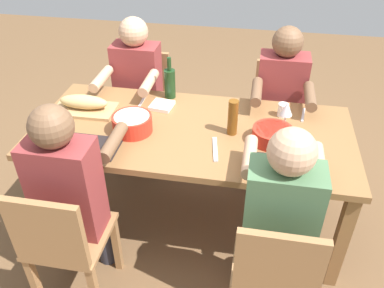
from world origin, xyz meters
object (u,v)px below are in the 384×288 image
object	(u,v)px
diner_near_right	(136,85)
diner_far_right	(70,187)
diner_far_left	(280,213)
bread_loaf	(84,102)
chair_near_left	(277,111)
chair_near_right	(145,99)
cutting_board	(85,109)
napkin_stack	(162,105)
dining_table	(192,140)
cup_near_left	(283,110)
diner_near_left	(280,97)
chair_far_left	(274,273)
beer_bottle	(233,117)
wine_glass	(287,110)
serving_bowl_pasta	(132,123)
wine_bottle	(170,83)
serving_bowl_greens	(273,134)
chair_far_right	(63,242)

from	to	relation	value
diner_near_right	diner_far_right	bearing A→B (deg)	90.00
diner_far_left	bread_loaf	size ratio (longest dim) A/B	3.75
chair_near_left	chair_near_right	world-z (taller)	same
cutting_board	napkin_stack	size ratio (longest dim) A/B	2.86
diner_near_right	bread_loaf	bearing A→B (deg)	68.27
bread_loaf	chair_near_left	bearing A→B (deg)	-151.91
dining_table	napkin_stack	bearing A→B (deg)	-43.01
cup_near_left	diner_near_right	bearing A→B (deg)	-16.87
chair_near_right	bread_loaf	bearing A→B (deg)	73.82
diner_far_right	cup_near_left	bearing A→B (deg)	-141.93
diner_near_left	chair_near_right	size ratio (longest dim) A/B	1.41
diner_far_left	napkin_stack	xyz separation A→B (m)	(0.78, -0.81, 0.05)
dining_table	diner_far_left	world-z (taller)	diner_far_left
chair_far_left	beer_bottle	world-z (taller)	beer_bottle
diner_near_right	wine_glass	world-z (taller)	diner_near_right
diner_far_right	diner_near_left	bearing A→B (deg)	-132.45
serving_bowl_pasta	wine_bottle	world-z (taller)	wine_bottle
diner_near_left	diner_far_right	bearing A→B (deg)	47.55
cutting_board	serving_bowl_pasta	bearing A→B (deg)	155.23
diner_far_right	serving_bowl_pasta	distance (m)	0.54
chair_far_left	cup_near_left	xyz separation A→B (m)	(-0.01, -1.03, 0.30)
chair_far_left	cutting_board	xyz separation A→B (m)	(1.26, -0.86, 0.27)
diner_near_left	cup_near_left	bearing A→B (deg)	91.19
wine_bottle	cup_near_left	distance (m)	0.78
napkin_stack	diner_near_left	bearing A→B (deg)	-155.48
cutting_board	diner_far_right	bearing A→B (deg)	106.13
chair_near_left	napkin_stack	size ratio (longest dim) A/B	6.07
cutting_board	cup_near_left	world-z (taller)	cup_near_left
serving_bowl_greens	napkin_stack	world-z (taller)	serving_bowl_greens
chair_near_left	chair_near_right	size ratio (longest dim) A/B	1.00
serving_bowl_greens	wine_bottle	size ratio (longest dim) A/B	0.81
diner_far_right	diner_near_right	bearing A→B (deg)	-90.00
serving_bowl_greens	beer_bottle	size ratio (longest dim) A/B	1.07
diner_far_left	diner_near_left	size ratio (longest dim) A/B	1.00
diner_near_left	wine_bottle	world-z (taller)	diner_near_left
serving_bowl_pasta	serving_bowl_greens	bearing A→B (deg)	-177.23
chair_far_left	chair_far_right	size ratio (longest dim) A/B	1.00
chair_far_right	wine_glass	world-z (taller)	wine_glass
dining_table	wine_bottle	world-z (taller)	wine_bottle
diner_far_right	wine_bottle	size ratio (longest dim) A/B	4.14
diner_far_left	chair_near_left	distance (m)	1.37
chair_near_left	chair_far_right	bearing A→B (deg)	55.16
diner_far_left	beer_bottle	world-z (taller)	diner_far_left
chair_far_left	dining_table	bearing A→B (deg)	-55.16
chair_far_left	diner_far_left	distance (m)	0.28
chair_near_right	cutting_board	size ratio (longest dim) A/B	2.12
chair_far_right	serving_bowl_greens	bearing A→B (deg)	-144.48
dining_table	napkin_stack	distance (m)	0.35
wine_bottle	napkin_stack	distance (m)	0.18
chair_far_right	beer_bottle	bearing A→B (deg)	-135.19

